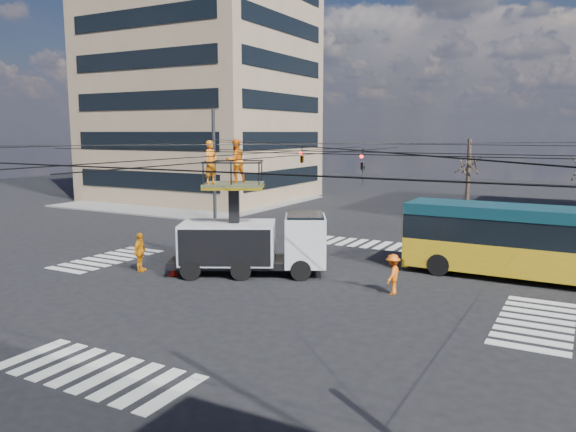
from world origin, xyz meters
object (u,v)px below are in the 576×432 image
Objects in this scene: traffic_cone at (173,268)px; flagger at (393,274)px; utility_truck at (252,230)px; city_bus at (537,242)px; worker_ground at (140,252)px.

traffic_cone is 0.45× the size of flagger.
utility_truck reaches higher than city_bus.
flagger reaches higher than traffic_cone.
utility_truck is 0.65× the size of city_bus.
city_bus is 6.91× the size of flagger.
traffic_cone is 1.95m from worker_ground.
traffic_cone is at bearing -172.80° from utility_truck.
traffic_cone is 0.41× the size of worker_ground.
city_bus is at bearing 25.50° from traffic_cone.
traffic_cone is 9.76m from flagger.
utility_truck is 12.43m from city_bus.
utility_truck is 4.02× the size of worker_ground.
flagger is at bearing -28.63° from utility_truck.
worker_ground is at bearing -156.24° from city_bus.
city_bus reaches higher than worker_ground.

